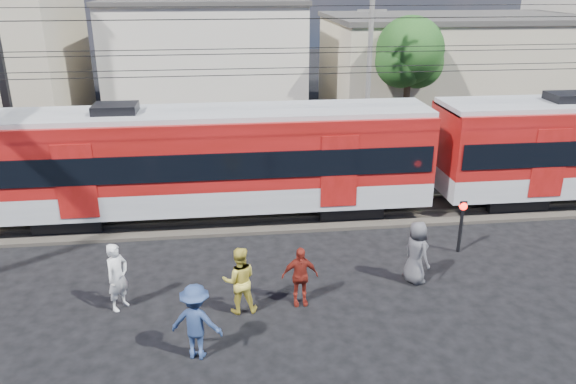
% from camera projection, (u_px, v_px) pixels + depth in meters
% --- Properties ---
extents(ground, '(120.00, 120.00, 0.00)m').
position_uv_depth(ground, '(277.00, 342.00, 14.13)').
color(ground, black).
rests_on(ground, ground).
extents(track_bed, '(70.00, 3.40, 0.12)m').
position_uv_depth(track_bed, '(256.00, 215.00, 21.52)').
color(track_bed, '#2D2823').
rests_on(track_bed, ground).
extents(rail_near, '(70.00, 0.12, 0.12)m').
position_uv_depth(rail_near, '(258.00, 220.00, 20.78)').
color(rail_near, '#59544C').
rests_on(rail_near, track_bed).
extents(rail_far, '(70.00, 0.12, 0.12)m').
position_uv_depth(rail_far, '(255.00, 204.00, 22.17)').
color(rail_far, '#59544C').
rests_on(rail_far, track_bed).
extents(commuter_train, '(50.30, 3.08, 4.17)m').
position_uv_depth(commuter_train, '(217.00, 158.00, 20.52)').
color(commuter_train, black).
rests_on(commuter_train, ground).
extents(building_midwest, '(12.24, 12.24, 7.30)m').
position_uv_depth(building_midwest, '(207.00, 55.00, 37.61)').
color(building_midwest, beige).
rests_on(building_midwest, ground).
extents(building_mideast, '(16.32, 10.20, 6.30)m').
position_uv_depth(building_mideast, '(453.00, 65.00, 36.77)').
color(building_mideast, tan).
rests_on(building_mideast, ground).
extents(utility_pole_mid, '(1.80, 0.24, 8.50)m').
position_uv_depth(utility_pole_mid, '(369.00, 67.00, 27.05)').
color(utility_pole_mid, slate).
rests_on(utility_pole_mid, ground).
extents(tree_near, '(3.82, 3.64, 6.72)m').
position_uv_depth(tree_near, '(412.00, 54.00, 30.22)').
color(tree_near, '#382619').
rests_on(tree_near, ground).
extents(pedestrian_a, '(0.80, 0.85, 1.95)m').
position_uv_depth(pedestrian_a, '(117.00, 277.00, 15.26)').
color(pedestrian_a, silver).
rests_on(pedestrian_a, ground).
extents(pedestrian_b, '(0.96, 0.77, 1.92)m').
position_uv_depth(pedestrian_b, '(239.00, 280.00, 15.11)').
color(pedestrian_b, gold).
rests_on(pedestrian_b, ground).
extents(pedestrian_c, '(1.41, 1.05, 1.94)m').
position_uv_depth(pedestrian_c, '(196.00, 322.00, 13.28)').
color(pedestrian_c, navy).
rests_on(pedestrian_c, ground).
extents(pedestrian_d, '(1.04, 0.47, 1.74)m').
position_uv_depth(pedestrian_d, '(300.00, 276.00, 15.49)').
color(pedestrian_d, maroon).
rests_on(pedestrian_d, ground).
extents(pedestrian_e, '(0.92, 1.11, 1.95)m').
position_uv_depth(pedestrian_e, '(416.00, 252.00, 16.59)').
color(pedestrian_e, '#48484D').
rests_on(pedestrian_e, ground).
extents(crossing_signal, '(0.26, 0.26, 1.81)m').
position_uv_depth(crossing_signal, '(462.00, 217.00, 18.31)').
color(crossing_signal, black).
rests_on(crossing_signal, ground).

